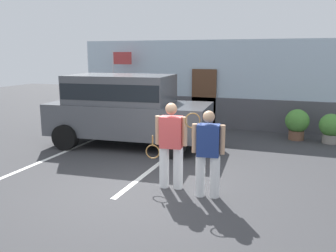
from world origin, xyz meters
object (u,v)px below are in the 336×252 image
object	(u,v)px
tennis_player_man	(171,145)
potted_plant_by_porch	(297,123)
parked_suv	(126,106)
potted_plant_secondary	(331,127)
tennis_player_woman	(208,152)
flag_pole	(118,73)

from	to	relation	value
tennis_player_man	potted_plant_by_porch	xyz separation A→B (m)	(2.32, 5.21, -0.36)
parked_suv	tennis_player_man	size ratio (longest dim) A/B	2.76
potted_plant_by_porch	potted_plant_secondary	world-z (taller)	potted_plant_by_porch
potted_plant_secondary	potted_plant_by_porch	bearing A→B (deg)	170.71
potted_plant_by_porch	potted_plant_secondary	bearing A→B (deg)	-9.29
tennis_player_woman	potted_plant_secondary	xyz separation A→B (m)	(2.48, 5.25, -0.36)
potted_plant_secondary	flag_pole	size ratio (longest dim) A/B	0.33
tennis_player_woman	potted_plant_by_porch	size ratio (longest dim) A/B	1.71
flag_pole	potted_plant_by_porch	bearing A→B (deg)	-4.71
tennis_player_man	potted_plant_by_porch	bearing A→B (deg)	-120.77
parked_suv	potted_plant_by_porch	bearing A→B (deg)	22.90
tennis_player_man	potted_plant_by_porch	distance (m)	5.71
tennis_player_man	potted_plant_secondary	size ratio (longest dim) A/B	1.92
parked_suv	potted_plant_by_porch	xyz separation A→B (m)	(4.69, 2.44, -0.61)
potted_plant_secondary	tennis_player_man	bearing A→B (deg)	-122.93
tennis_player_man	flag_pole	distance (m)	7.17
tennis_player_woman	potted_plant_secondary	size ratio (longest dim) A/B	1.83
potted_plant_by_porch	potted_plant_secondary	distance (m)	0.97
potted_plant_secondary	flag_pole	xyz separation A→B (m)	(-7.44, 0.69, 1.43)
flag_pole	potted_plant_secondary	bearing A→B (deg)	-5.30
tennis_player_man	potted_plant_secondary	world-z (taller)	tennis_player_man
parked_suv	potted_plant_secondary	distance (m)	6.12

